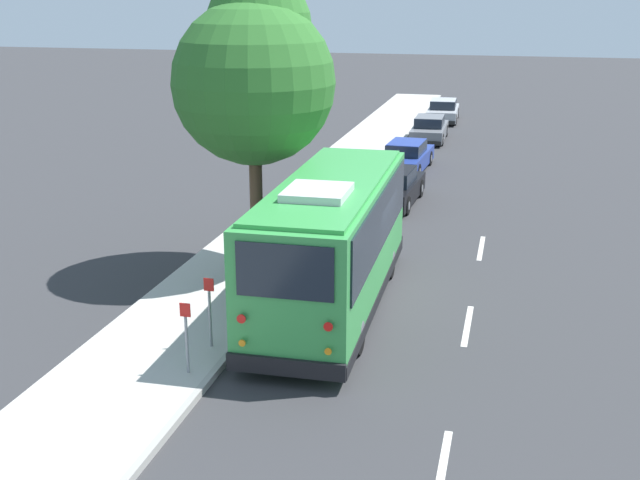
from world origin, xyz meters
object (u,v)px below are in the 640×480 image
Objects in this scene: sign_post_near at (187,337)px; parked_sedan_black at (392,188)px; shuttle_bus at (331,238)px; fire_hydrant at (312,220)px; sign_post_far at (210,312)px; street_tree at (255,71)px; parked_sedan_blue at (407,157)px; parked_sedan_silver at (443,111)px; parked_sedan_gray at (429,129)px.

parked_sedan_black is at bearing -7.02° from sign_post_near.
shuttle_bus reaches higher than fire_hydrant.
sign_post_far reaches higher than fire_hydrant.
street_tree is at bearing 165.37° from parked_sedan_black.
shuttle_bus reaches higher than parked_sedan_blue.
parked_sedan_blue is (5.66, 0.26, -0.01)m from parked_sedan_black.
sign_post_near is 0.96× the size of sign_post_far.
shuttle_bus is 3.72m from sign_post_far.
sign_post_far is at bearing -172.69° from street_tree.
shuttle_bus reaches higher than sign_post_far.
parked_sedan_silver is (29.98, 0.18, -1.20)m from shuttle_bus.
sign_post_near is (-14.56, 1.79, 0.30)m from parked_sedan_black.
shuttle_bus is 1.94× the size of parked_sedan_gray.
street_tree reaches higher than sign_post_far.
fire_hydrant is at bearing 173.85° from parked_sedan_silver.
sign_post_far is at bearing 175.31° from parked_sedan_black.
sign_post_near reaches higher than parked_sedan_blue.
sign_post_near is at bearing 155.09° from shuttle_bus.
street_tree reaches higher than parked_sedan_silver.
street_tree is (-7.85, 2.49, 4.80)m from parked_sedan_black.
shuttle_bus is at bearing -161.01° from fire_hydrant.
street_tree is (-27.60, 2.43, 4.81)m from parked_sedan_silver.
parked_sedan_blue is 20.27m from sign_post_near.
shuttle_bus reaches higher than parked_sedan_silver.
parked_sedan_black is 0.56× the size of street_tree.
shuttle_bus is 4.82m from sign_post_near.
parked_sedan_black is 0.98× the size of parked_sedan_gray.
sign_post_far reaches higher than parked_sedan_silver.
sign_post_near is at bearing -179.86° from fire_hydrant.
parked_sedan_blue is (15.88, 0.38, -1.20)m from shuttle_bus.
sign_post_far is at bearing -179.84° from fire_hydrant.
parked_sedan_gray is at bearing 3.56° from parked_sedan_black.
parked_sedan_blue is 19.02m from sign_post_far.
sign_post_near is at bearing 180.00° from sign_post_far.
parked_sedan_blue is 10.36m from fire_hydrant.
street_tree is at bearing 172.63° from parked_sedan_gray.
parked_sedan_blue is at bearing -4.62° from sign_post_far.
sign_post_near is at bearing 175.97° from parked_sedan_black.
sign_post_near is (-20.21, 1.53, 0.32)m from parked_sedan_blue.
fire_hydrant is (9.97, 0.02, -0.36)m from sign_post_near.
parked_sedan_black is 2.84× the size of sign_post_far.
sign_post_near is 1.26m from sign_post_far.
parked_sedan_gray is 26.55m from sign_post_far.
parked_sedan_blue is 3.07× the size of sign_post_far.
street_tree is (-13.51, 2.23, 4.82)m from parked_sedan_blue.
street_tree is (2.37, 2.61, 3.62)m from shuttle_bus.
street_tree is at bearing 7.31° from sign_post_far.
parked_sedan_black is 5.40× the size of fire_hydrant.
shuttle_bus is 6.09m from fire_hydrant.
street_tree reaches higher than parked_sedan_blue.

